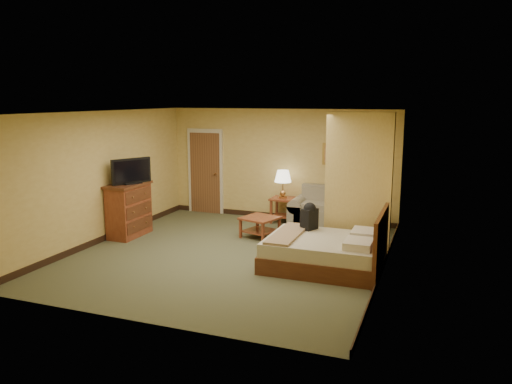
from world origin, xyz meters
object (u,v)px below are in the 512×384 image
at_px(dresser, 129,210).
at_px(bed, 327,252).
at_px(coffee_table, 260,223).
at_px(loveseat, 331,215).

xyz_separation_m(dresser, bed, (4.30, -0.53, -0.28)).
height_order(coffee_table, dresser, dresser).
bearing_deg(loveseat, bed, -79.41).
relative_size(loveseat, bed, 0.93).
height_order(loveseat, bed, bed).
bearing_deg(coffee_table, bed, -38.85).
relative_size(coffee_table, bed, 0.43).
bearing_deg(coffee_table, loveseat, 47.22).
relative_size(dresser, bed, 0.57).
bearing_deg(dresser, bed, -7.01).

